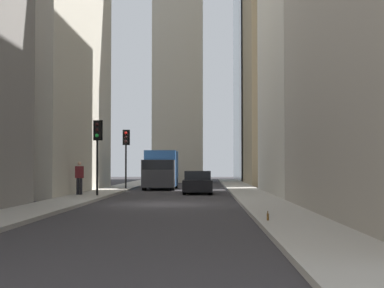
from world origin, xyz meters
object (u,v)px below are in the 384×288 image
Objects in this scene: pedestrian at (79,176)px; traffic_light_midblock at (97,140)px; delivery_truck at (161,169)px; sedan_black at (198,183)px; discarded_bottle at (268,217)px; traffic_light_far_junction at (126,145)px.

traffic_light_midblock is at bearing -122.79° from pedestrian.
sedan_black is (-7.05, -2.80, -0.80)m from delivery_truck.
sedan_black is at bearing -47.93° from traffic_light_midblock.
pedestrian is at bearing 161.73° from delivery_truck.
delivery_truck is 23.93× the size of discarded_bottle.
traffic_light_midblock is at bearing 167.77° from delivery_truck.
traffic_light_far_junction is 9.87m from pedestrian.
pedestrian is at bearing 29.18° from discarded_bottle.
traffic_light_midblock is 17.11m from discarded_bottle.
delivery_truck is 11.79m from pedestrian.
traffic_light_midblock reaches higher than delivery_truck.
sedan_black is at bearing -57.49° from pedestrian.
pedestrian is 6.77× the size of discarded_bottle.
traffic_light_midblock is 2.39m from pedestrian.
sedan_black is 1.06× the size of traffic_light_midblock.
delivery_truck is 1.59× the size of traffic_light_midblock.
delivery_truck reaches higher than pedestrian.
pedestrian is at bearing 122.51° from sedan_black.
delivery_truck is 1.55× the size of traffic_light_far_junction.
traffic_light_far_junction is 26.54m from discarded_bottle.
discarded_bottle is (-19.88, -2.29, -0.42)m from sedan_black.
sedan_black is 1.03× the size of traffic_light_far_junction.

